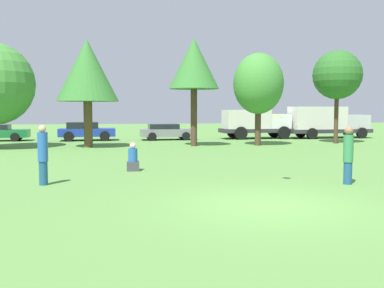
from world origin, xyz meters
TOP-DOWN VIEW (x-y plane):
  - ground_plane at (0.00, 0.00)m, footprint 120.00×120.00m
  - person_thrower at (-5.75, 3.77)m, footprint 0.30×0.30m
  - person_catcher at (3.34, 2.44)m, footprint 0.30×0.30m
  - frisbee at (1.24, 2.88)m, footprint 0.30×0.30m
  - bystander_sitting at (-3.01, 6.44)m, footprint 0.45×0.38m
  - tree_1 at (-5.32, 17.14)m, footprint 3.66×3.66m
  - tree_2 at (1.06, 17.07)m, footprint 3.09×3.09m
  - tree_3 at (5.10, 16.85)m, footprint 3.13×3.13m
  - tree_4 at (10.76, 17.64)m, footprint 3.21×3.21m
  - parked_car_blue at (-5.90, 23.17)m, footprint 4.10×2.15m
  - parked_car_grey at (-0.02, 22.88)m, footprint 4.07×2.01m
  - delivery_truck_white at (6.90, 23.21)m, footprint 5.61×2.41m
  - delivery_truck_silver at (12.64, 22.93)m, footprint 6.85×2.44m

SIDE VIEW (x-z plane):
  - ground_plane at x=0.00m, z-range 0.00..0.00m
  - bystander_sitting at x=-3.01m, z-range -0.10..0.96m
  - parked_car_grey at x=-0.02m, z-range 0.03..1.22m
  - parked_car_blue at x=-5.90m, z-range 0.05..1.39m
  - person_catcher at x=3.34m, z-range 0.04..1.80m
  - person_thrower at x=-5.75m, z-range 0.03..1.83m
  - delivery_truck_white at x=6.90m, z-range 0.13..2.36m
  - delivery_truck_silver at x=12.64m, z-range 0.09..2.57m
  - frisbee at x=1.24m, z-range 2.00..2.14m
  - tree_3 at x=5.10m, z-range 0.96..6.72m
  - tree_4 at x=10.76m, z-range 1.44..7.59m
  - tree_1 at x=-5.32m, z-range 1.33..7.73m
  - tree_2 at x=1.06m, z-range 1.70..8.31m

